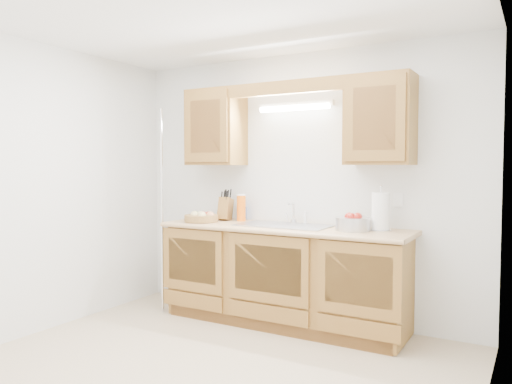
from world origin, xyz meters
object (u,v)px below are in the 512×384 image
Objects in this scene: fruit_basket at (201,217)px; apple_bowl at (353,223)px; knife_block at (225,209)px; paper_towel at (381,212)px.

fruit_basket is 1.33× the size of apple_bowl.
apple_bowl is (1.37, -0.15, -0.05)m from knife_block.
paper_towel is (1.58, -0.06, 0.04)m from knife_block.
apple_bowl is at bearing -14.55° from knife_block.
knife_block reaches higher than apple_bowl.
fruit_basket is at bearing -124.43° from knife_block.
knife_block is 1.06× the size of apple_bowl.
apple_bowl is (1.49, 0.10, 0.02)m from fruit_basket.
paper_towel is (1.70, 0.19, 0.11)m from fruit_basket.
knife_block is 1.38m from apple_bowl.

